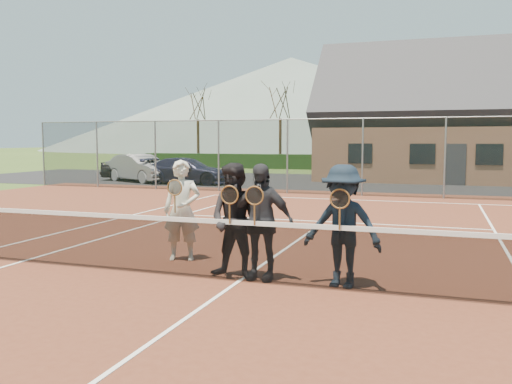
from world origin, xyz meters
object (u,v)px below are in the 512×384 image
Objects in this scene: player_a at (182,210)px; player_d at (343,226)px; tennis_net at (239,248)px; player_b at (236,221)px; car_b at (140,168)px; player_c at (260,222)px; car_a at (140,168)px; clubhouse at (465,106)px; car_c at (187,171)px.

player_a and player_d have the same top height.
player_b is at bearing 120.31° from tennis_net.
player_a and player_b have the same top height.
car_b is 20.80m from tennis_net.
player_a reaches higher than tennis_net.
car_b is 2.42× the size of player_d.
player_d is (1.28, -0.03, -0.00)m from player_c.
tennis_net is at bearing -36.03° from player_a.
player_d is at bearing -0.26° from player_b.
car_a is 1.18m from car_b.
car_b is 2.42× the size of player_c.
player_a reaches higher than car_a.
car_a is 20.23m from player_a.
clubhouse is (16.54, 5.95, 3.30)m from car_a.
player_c is at bearing 2.82° from player_b.
car_a is 0.91× the size of car_c.
car_c is 2.48× the size of player_b.
player_b is at bearing -120.11° from car_b.
car_c is at bearing -150.48° from clubhouse.
car_a is at bearing 57.39° from car_b.
car_b is at bearing 80.58° from car_c.
player_c is (12.16, -16.80, 0.20)m from car_b.
player_a is at bearing -157.67° from car_a.
car_c is at bearing 115.76° from player_a.
tennis_net is (12.54, -18.04, -0.15)m from car_a.
player_d is at bearing -95.92° from clubhouse.
clubhouse is at bearing 80.54° from tennis_net.
tennis_net is 0.52m from player_c.
player_a is at bearing -121.99° from car_b.
car_c is (3.54, -1.41, -0.05)m from car_a.
player_c is (-3.74, -23.75, -3.07)m from clubhouse.
car_a reaches higher than car_c.
player_a is (11.04, -16.95, 0.23)m from car_a.
car_b is at bearing -156.41° from clubhouse.
player_c is at bearing -98.96° from clubhouse.
car_b reaches higher than car_c.
player_a is (10.41, -15.96, 0.20)m from car_b.
player_b is 0.39m from player_c.
car_a is 2.26× the size of player_c.
car_b is at bearing 123.11° from player_a.
player_b is (8.87, -16.41, 0.27)m from car_c.
player_d reaches higher than car_b.
car_b is 2.42× the size of player_b.
car_b is at bearing 125.90° from player_c.
clubhouse is at bearing -80.95° from car_a.
player_b and player_c have the same top height.
tennis_net is 0.75× the size of clubhouse.
tennis_net is 6.49× the size of player_c.
car_c reaches higher than tennis_net.
car_a is 3.81m from car_c.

